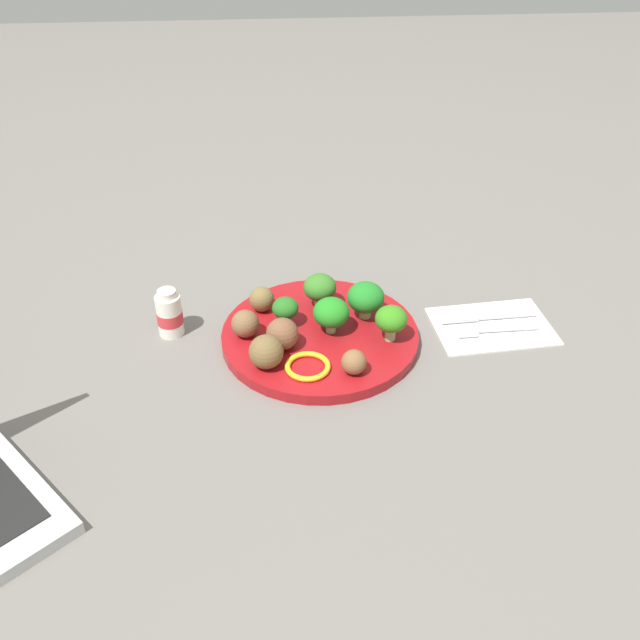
# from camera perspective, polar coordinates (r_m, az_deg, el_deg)

# --- Properties ---
(ground_plane) EXTENTS (4.00, 4.00, 0.00)m
(ground_plane) POSITION_cam_1_polar(r_m,az_deg,el_deg) (1.04, 0.00, -1.63)
(ground_plane) COLOR slate
(plate) EXTENTS (0.28, 0.28, 0.02)m
(plate) POSITION_cam_1_polar(r_m,az_deg,el_deg) (1.03, 0.00, -1.27)
(plate) COLOR maroon
(plate) RESTS_ON ground_plane
(broccoli_floret_mid_left) EXTENTS (0.05, 0.05, 0.05)m
(broccoli_floret_mid_left) POSITION_cam_1_polar(r_m,az_deg,el_deg) (1.01, 0.89, 0.54)
(broccoli_floret_mid_left) COLOR #93B783
(broccoli_floret_mid_left) RESTS_ON plate
(broccoli_floret_front_right) EXTENTS (0.04, 0.04, 0.04)m
(broccoli_floret_front_right) POSITION_cam_1_polar(r_m,az_deg,el_deg) (1.03, -2.74, 0.86)
(broccoli_floret_front_right) COLOR #92C477
(broccoli_floret_front_right) RESTS_ON plate
(broccoli_floret_front_left) EXTENTS (0.05, 0.05, 0.06)m
(broccoli_floret_front_left) POSITION_cam_1_polar(r_m,az_deg,el_deg) (1.04, 3.62, 1.76)
(broccoli_floret_front_left) COLOR #94C073
(broccoli_floret_front_left) RESTS_ON plate
(broccoli_floret_center) EXTENTS (0.04, 0.04, 0.05)m
(broccoli_floret_center) POSITION_cam_1_polar(r_m,az_deg,el_deg) (1.00, 5.63, 0.03)
(broccoli_floret_center) COLOR #97C183
(broccoli_floret_center) RESTS_ON plate
(broccoli_floret_far_rim) EXTENTS (0.05, 0.05, 0.05)m
(broccoli_floret_far_rim) POSITION_cam_1_polar(r_m,az_deg,el_deg) (1.06, -0.01, 2.55)
(broccoli_floret_far_rim) COLOR #A1CE76
(broccoli_floret_far_rim) RESTS_ON plate
(meatball_back_right) EXTENTS (0.03, 0.03, 0.03)m
(meatball_back_right) POSITION_cam_1_polar(r_m,az_deg,el_deg) (0.94, 2.69, -3.33)
(meatball_back_right) COLOR brown
(meatball_back_right) RESTS_ON plate
(meatball_center) EXTENTS (0.04, 0.04, 0.04)m
(meatball_center) POSITION_cam_1_polar(r_m,az_deg,el_deg) (1.06, -4.60, 1.65)
(meatball_center) COLOR brown
(meatball_center) RESTS_ON plate
(meatball_mid_left) EXTENTS (0.04, 0.04, 0.04)m
(meatball_mid_left) POSITION_cam_1_polar(r_m,az_deg,el_deg) (0.99, -2.99, -1.09)
(meatball_mid_left) COLOR brown
(meatball_mid_left) RESTS_ON plate
(meatball_far_rim) EXTENTS (0.04, 0.04, 0.04)m
(meatball_far_rim) POSITION_cam_1_polar(r_m,az_deg,el_deg) (1.01, -5.90, -0.23)
(meatball_far_rim) COLOR brown
(meatball_far_rim) RESTS_ON plate
(meatball_front_right) EXTENTS (0.05, 0.05, 0.05)m
(meatball_front_right) POSITION_cam_1_polar(r_m,az_deg,el_deg) (0.95, -4.26, -2.51)
(meatball_front_right) COLOR brown
(meatball_front_right) RESTS_ON plate
(pepper_ring_back_left) EXTENTS (0.08, 0.08, 0.01)m
(pepper_ring_back_left) POSITION_cam_1_polar(r_m,az_deg,el_deg) (0.96, -0.97, -3.67)
(pepper_ring_back_left) COLOR yellow
(pepper_ring_back_left) RESTS_ON plate
(napkin) EXTENTS (0.18, 0.13, 0.01)m
(napkin) POSITION_cam_1_polar(r_m,az_deg,el_deg) (1.09, 13.40, -0.42)
(napkin) COLOR white
(napkin) RESTS_ON ground_plane
(fork) EXTENTS (0.12, 0.02, 0.01)m
(fork) POSITION_cam_1_polar(r_m,az_deg,el_deg) (1.07, 13.38, -0.78)
(fork) COLOR silver
(fork) RESTS_ON napkin
(knife) EXTENTS (0.15, 0.02, 0.01)m
(knife) POSITION_cam_1_polar(r_m,az_deg,el_deg) (1.10, 12.76, 0.30)
(knife) COLOR silver
(knife) RESTS_ON napkin
(yogurt_bottle) EXTENTS (0.04, 0.04, 0.07)m
(yogurt_bottle) POSITION_cam_1_polar(r_m,az_deg,el_deg) (1.05, -11.77, 0.44)
(yogurt_bottle) COLOR white
(yogurt_bottle) RESTS_ON ground_plane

